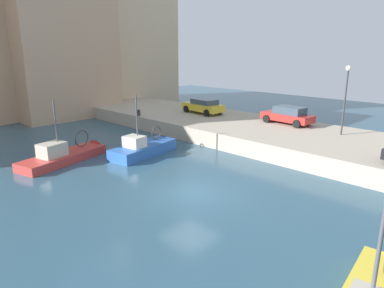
# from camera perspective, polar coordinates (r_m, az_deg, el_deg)

# --- Properties ---
(water_surface) EXTENTS (80.00, 80.00, 0.00)m
(water_surface) POSITION_cam_1_polar(r_m,az_deg,el_deg) (17.85, -0.37, -8.04)
(water_surface) COLOR #2D5166
(water_surface) RESTS_ON ground
(quay_wall) EXTENTS (9.00, 56.00, 1.20)m
(quay_wall) POSITION_cam_1_polar(r_m,az_deg,el_deg) (26.62, 17.44, 0.47)
(quay_wall) COLOR #ADA08C
(quay_wall) RESTS_ON ground
(fishing_boat_blue) EXTENTS (6.05, 2.72, 5.05)m
(fishing_boat_blue) POSITION_cam_1_polar(r_m,az_deg,el_deg) (24.61, -7.41, -1.33)
(fishing_boat_blue) COLOR #2D60B7
(fishing_boat_blue) RESTS_ON ground
(fishing_boat_red) EXTENTS (6.93, 3.36, 4.89)m
(fishing_boat_red) POSITION_cam_1_polar(r_m,az_deg,el_deg) (24.34, -19.62, -2.22)
(fishing_boat_red) COLOR #BC3833
(fishing_boat_red) RESTS_ON ground
(parked_car_yellow) EXTENTS (2.18, 4.37, 1.37)m
(parked_car_yellow) POSITION_cam_1_polar(r_m,az_deg,el_deg) (33.17, 1.85, 6.28)
(parked_car_yellow) COLOR gold
(parked_car_yellow) RESTS_ON quay_wall
(parked_car_red) EXTENTS (2.06, 4.28, 1.43)m
(parked_car_red) POSITION_cam_1_polar(r_m,az_deg,el_deg) (29.36, 15.47, 4.60)
(parked_car_red) COLOR red
(parked_car_red) RESTS_ON quay_wall
(mooring_bollard_mid) EXTENTS (0.28, 0.28, 0.55)m
(mooring_bollard_mid) POSITION_cam_1_polar(r_m,az_deg,el_deg) (32.34, -8.72, 5.09)
(mooring_bollard_mid) COLOR #2D2D33
(mooring_bollard_mid) RESTS_ON quay_wall
(quay_streetlamp) EXTENTS (0.36, 0.36, 4.83)m
(quay_streetlamp) POSITION_cam_1_polar(r_m,az_deg,el_deg) (26.43, 23.99, 8.28)
(quay_streetlamp) COLOR #38383D
(quay_streetlamp) RESTS_ON quay_wall
(waterfront_building_west) EXTENTS (10.67, 8.49, 15.90)m
(waterfront_building_west) POSITION_cam_1_polar(r_m,az_deg,el_deg) (40.94, -21.29, 15.49)
(waterfront_building_west) COLOR tan
(waterfront_building_west) RESTS_ON ground
(waterfront_building_east) EXTENTS (9.88, 8.90, 23.47)m
(waterfront_building_east) POSITION_cam_1_polar(r_m,az_deg,el_deg) (49.81, -10.20, 20.38)
(waterfront_building_east) COLOR beige
(waterfront_building_east) RESTS_ON ground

